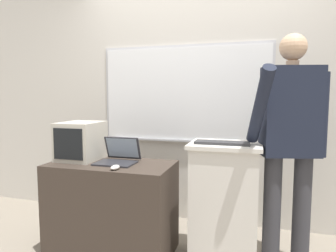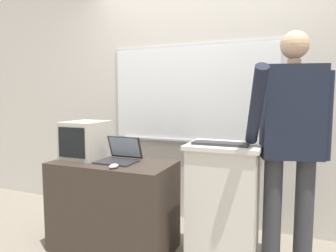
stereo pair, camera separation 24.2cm
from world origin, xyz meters
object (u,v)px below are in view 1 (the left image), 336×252
Objects in this scene: laptop at (119,155)px; wireless_keyboard at (222,143)px; person_presenter at (290,136)px; crt_monitor at (81,141)px; side_desk at (112,207)px; computer_mouse_by_laptop at (115,167)px; lectern_podium at (224,203)px.

wireless_keyboard reaches higher than laptop.
person_presenter is at bearing 12.19° from wireless_keyboard.
laptop is (-1.33, -0.10, -0.20)m from person_presenter.
person_presenter is 1.71m from crt_monitor.
person_presenter is at bearing 4.11° from laptop.
laptop is at bearing 44.52° from side_desk.
person_presenter is 1.32m from computer_mouse_by_laptop.
side_desk is 0.58× the size of person_presenter.
laptop is at bearing 179.45° from wireless_keyboard.
laptop is at bearing 169.95° from person_presenter.
person_presenter is at bearing 5.93° from side_desk.
crt_monitor reaches higher than computer_mouse_by_laptop.
crt_monitor is at bearing 169.40° from side_desk.
computer_mouse_by_laptop is at bearing -55.74° from side_desk.
side_desk is at bearing -174.14° from lectern_podium.
person_presenter reaches higher than side_desk.
computer_mouse_by_laptop is at bearing -179.07° from person_presenter.
laptop is (-0.87, -0.05, 0.34)m from lectern_podium.
lectern_podium is at bearing 1.61° from crt_monitor.
wireless_keyboard reaches higher than computer_mouse_by_laptop.
wireless_keyboard is at bearing -110.31° from lectern_podium.
lectern_podium is at bearing 20.04° from computer_mouse_by_laptop.
lectern_podium is 0.89m from computer_mouse_by_laptop.
wireless_keyboard is 4.06× the size of computer_mouse_by_laptop.
crt_monitor is (-0.32, 0.06, 0.54)m from side_desk.
computer_mouse_by_laptop is (0.08, -0.24, -0.04)m from laptop.
wireless_keyboard is at bearing -0.94° from crt_monitor.
crt_monitor is at bearing 178.16° from laptop.
side_desk is 0.44m from laptop.
wireless_keyboard is (-0.48, -0.10, -0.05)m from person_presenter.
lectern_podium is 1.32m from crt_monitor.
person_presenter is (1.38, 0.14, 0.64)m from side_desk.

